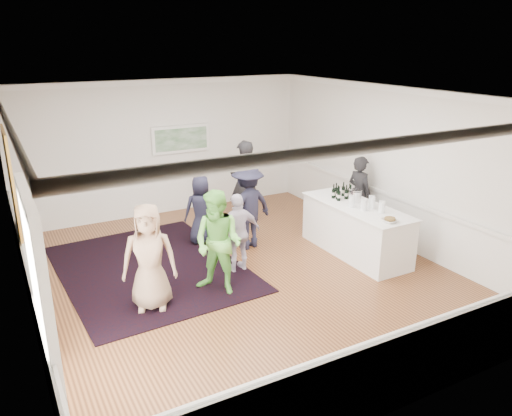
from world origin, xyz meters
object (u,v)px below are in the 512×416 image
guest_lilac (238,233)px  guest_dark_a (248,207)px  guest_navy (201,210)px  ice_bucket (355,196)px  serving_table (356,229)px  guest_dark_b (244,183)px  nut_bowl (390,220)px  bartender (359,195)px  guest_tan (149,257)px  guest_green (218,243)px

guest_lilac → guest_dark_a: 1.11m
guest_navy → ice_bucket: 3.12m
guest_navy → serving_table: bearing=152.7°
guest_navy → guest_dark_b: bearing=-145.4°
nut_bowl → ice_bucket: bearing=80.2°
serving_table → ice_bucket: size_ratio=9.49×
guest_lilac → guest_navy: size_ratio=1.01×
bartender → nut_bowl: (-0.89, -1.88, 0.18)m
guest_dark_a → guest_navy: (-0.73, 0.66, -0.15)m
bartender → guest_dark_b: 2.55m
guest_lilac → guest_dark_b: size_ratio=0.75×
guest_lilac → ice_bucket: (2.49, -0.19, 0.38)m
serving_table → guest_lilac: size_ratio=1.68×
bartender → ice_bucket: bearing=127.1°
guest_navy → nut_bowl: bearing=139.8°
guest_lilac → nut_bowl: guest_lilac is taller
guest_lilac → guest_dark_a: (0.65, 0.89, 0.14)m
guest_tan → ice_bucket: (4.30, 0.36, 0.25)m
ice_bucket → bartender: bearing=44.3°
bartender → guest_dark_a: (-2.51, 0.42, 0.02)m
serving_table → bartender: bearing=47.9°
guest_tan → guest_lilac: bearing=37.0°
bartender → guest_dark_b: bearing=43.1°
bartender → serving_table: bearing=130.7°
guest_tan → nut_bowl: guest_tan is taller
ice_bucket → guest_lilac: bearing=175.6°
guest_dark_b → guest_dark_a: bearing=72.7°
guest_lilac → guest_navy: guest_lilac is taller
guest_dark_b → guest_navy: 1.41m
serving_table → guest_tan: (-4.19, -0.15, 0.36)m
guest_navy → guest_tan: bearing=61.7°
serving_table → guest_lilac: 2.42m
bartender → guest_navy: size_ratio=1.18×
guest_dark_a → nut_bowl: size_ratio=6.22×
guest_dark_a → guest_dark_b: (0.55, 1.21, 0.11)m
guest_tan → guest_dark_b: size_ratio=0.88×
guest_dark_a → nut_bowl: 2.82m
bartender → guest_dark_a: size_ratio=0.98×
guest_dark_b → guest_navy: size_ratio=1.35×
serving_table → bartender: size_ratio=1.44×
ice_bucket → guest_tan: bearing=-175.2°
guest_lilac → nut_bowl: (2.28, -1.41, 0.30)m
guest_dark_b → guest_tan: bearing=48.3°
bartender → guest_dark_b: (-1.96, 1.63, 0.12)m
guest_green → guest_navy: (0.58, 2.13, -0.16)m
guest_lilac → ice_bucket: size_ratio=5.65×
guest_tan → guest_lilac: guest_tan is taller
nut_bowl → guest_green: bearing=164.2°
guest_tan → guest_navy: size_ratio=1.19×
ice_bucket → guest_dark_a: bearing=149.6°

